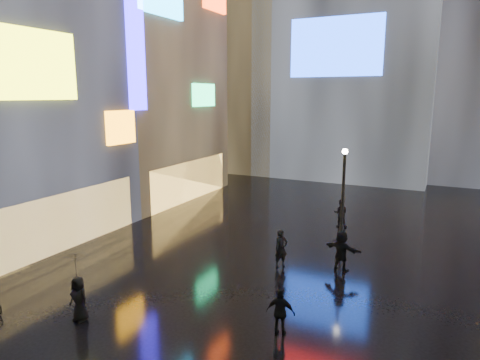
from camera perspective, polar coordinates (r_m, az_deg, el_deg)
The scene contains 10 objects.
ground at distance 23.44m, azimuth 8.72°, elevation -8.60°, with size 140.00×140.00×0.00m, color black.
building_left_far at distance 35.30m, azimuth -13.99°, elevation 15.92°, with size 10.28×12.00×22.00m.
tower_flank_left at distance 47.98m, azimuth 0.75°, elevation 17.34°, with size 10.00×10.00×26.00m, color black.
lamp_far at distance 23.10m, azimuth 13.58°, elevation -1.47°, with size 0.30×0.30×5.20m.
pedestrian_3 at distance 14.90m, azimuth 5.45°, elevation -17.14°, with size 0.97×0.40×1.66m, color black.
pedestrian_4 at distance 16.74m, azimuth -20.67°, elevation -14.58°, with size 0.80×0.52×1.63m, color black.
pedestrian_5 at distance 20.27m, azimuth 13.38°, elevation -9.16°, with size 1.75×0.56×1.89m, color black.
pedestrian_6 at distance 20.21m, azimuth 5.49°, elevation -9.10°, with size 0.65×0.43×1.79m, color black.
pedestrian_7 at distance 26.75m, azimuth 13.28°, elevation -4.35°, with size 0.83×0.65×1.70m, color black.
umbrella_2 at distance 16.24m, azimuth -20.98°, elevation -10.56°, with size 0.98×1.00×0.90m, color black.
Camera 1 is at (6.41, -1.12, 7.90)m, focal length 32.00 mm.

